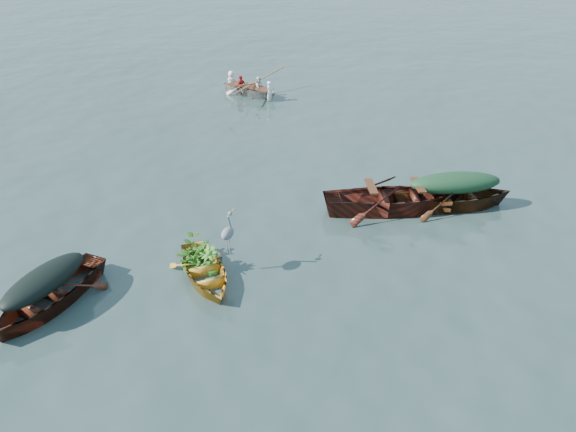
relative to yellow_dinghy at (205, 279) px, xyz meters
name	(u,v)px	position (x,y,z in m)	size (l,w,h in m)	color
ground	(233,257)	(0.18, 0.97, 0.00)	(140.00, 140.00, 0.00)	#304340
yellow_dinghy	(205,279)	(0.00, 0.00, 0.00)	(1.19, 2.74, 0.71)	orange
dark_covered_boat	(50,306)	(-2.40, -1.83, 0.00)	(1.34, 3.60, 0.89)	#471D10
green_tarp_boat	(451,208)	(4.43, 4.97, 0.00)	(1.31, 4.22, 0.97)	#452710
open_wooden_boat	(392,211)	(3.05, 4.25, 0.00)	(1.51, 4.85, 1.16)	#542115
rowed_boat	(250,95)	(-4.24, 11.89, 0.00)	(1.06, 3.53, 0.80)	beige
dark_tarp_cover	(43,278)	(-2.40, -1.83, 0.65)	(0.74, 1.98, 0.40)	black
green_tarp_cover	(456,182)	(4.43, 4.97, 0.75)	(0.72, 2.32, 0.52)	#193E23
thwart_benches	(394,190)	(3.05, 4.25, 0.60)	(0.91, 2.42, 0.04)	#452210
heron	(228,239)	(0.36, 0.42, 0.82)	(0.28, 0.40, 0.92)	gray
dinghy_weeds	(197,239)	(-0.36, 0.42, 0.66)	(0.70, 0.90, 0.60)	#2D751E
rowers	(250,76)	(-4.24, 11.89, 0.78)	(0.95, 2.47, 0.76)	white
oars	(250,85)	(-4.24, 11.89, 0.43)	(2.60, 0.60, 0.06)	#A1733D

